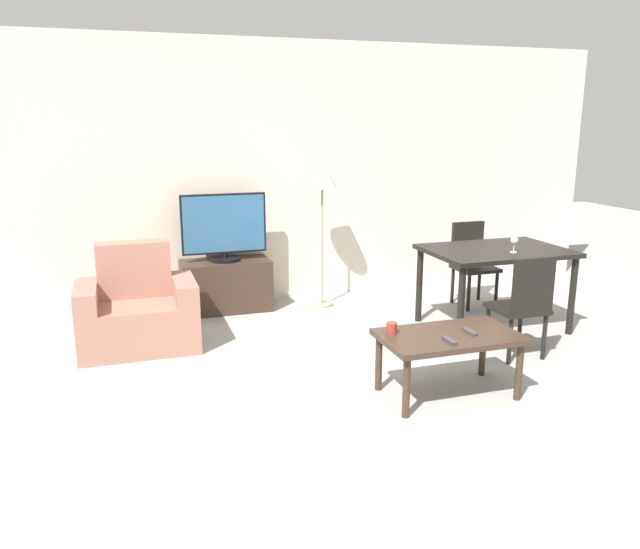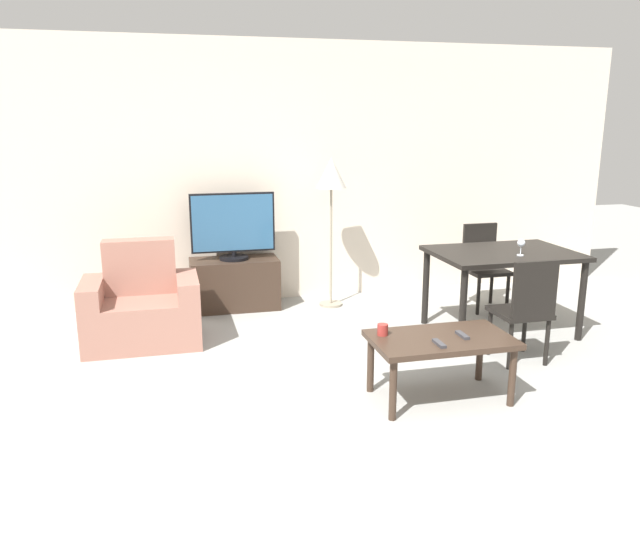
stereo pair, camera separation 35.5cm
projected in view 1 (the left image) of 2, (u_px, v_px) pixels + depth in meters
The scene contains 14 objects.
ground_plane at pixel (409, 434), 3.88m from camera, with size 18.00×18.00×0.00m, color #9E9E99.
wall_back at pixel (277, 174), 6.55m from camera, with size 7.57×0.06×2.70m.
armchair at pixel (137, 312), 5.31m from camera, with size 0.98×0.66×0.88m.
tv_stand at pixel (226, 285), 6.36m from camera, with size 0.89×0.44×0.52m.
tv at pixel (224, 227), 6.21m from camera, with size 0.85×0.30×0.68m.
coffee_table at pixel (449, 342), 4.35m from camera, with size 0.97×0.56×0.45m.
dining_table at pixel (496, 258), 5.72m from camera, with size 1.26×0.89×0.76m.
dining_chair_near at pixel (524, 302), 5.01m from camera, with size 0.40×0.40×0.86m.
dining_chair_far at pixel (472, 260), 6.53m from camera, with size 0.40×0.40×0.86m.
floor_lamp at pixel (322, 181), 6.27m from camera, with size 0.30×0.30×1.54m.
remote_primary at pixel (449, 340), 4.18m from camera, with size 0.04×0.15×0.02m.
remote_secondary at pixel (470, 332), 4.35m from camera, with size 0.04×0.15×0.02m.
cup_white_near at pixel (392, 328), 4.33m from camera, with size 0.07×0.07×0.08m.
wine_glass_left at pixel (514, 241), 5.51m from camera, with size 0.07×0.07×0.15m.
Camera 1 is at (-1.62, -3.18, 1.90)m, focal length 35.00 mm.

